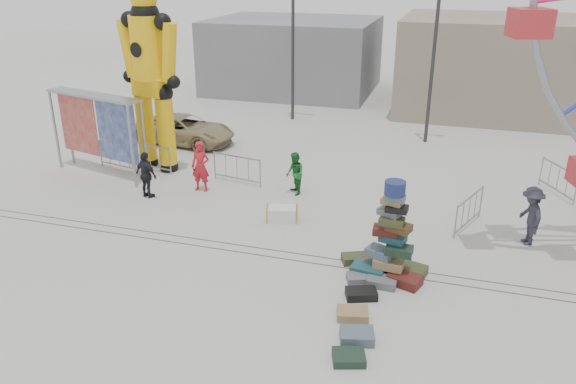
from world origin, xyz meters
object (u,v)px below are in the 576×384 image
(pedestrian_red, at_px, (201,167))
(barricade_wheel_back, at_px, (558,180))
(pedestrian_black, at_px, (146,175))
(barricade_dummy_c, at_px, (237,169))
(crash_test_dummy, at_px, (151,73))
(banner_scaffold, at_px, (95,115))
(parked_suv, at_px, (185,129))
(suitcase_tower, at_px, (390,250))
(barricade_wheel_front, at_px, (469,212))
(barricade_dummy_b, at_px, (150,157))
(pedestrian_grey, at_px, (530,216))
(lamp_post_right, at_px, (437,43))
(barricade_dummy_a, at_px, (119,157))
(pedestrian_green, at_px, (295,174))
(lamp_post_left, at_px, (295,32))
(steamer_trunk, at_px, (282,214))

(pedestrian_red, bearing_deg, barricade_wheel_back, 11.76)
(barricade_wheel_back, distance_m, pedestrian_black, 14.59)
(barricade_dummy_c, bearing_deg, crash_test_dummy, -179.29)
(crash_test_dummy, xyz_separation_m, banner_scaffold, (-1.73, -1.31, -1.42))
(barricade_wheel_back, height_order, parked_suv, parked_suv)
(suitcase_tower, relative_size, parked_suv, 0.59)
(crash_test_dummy, xyz_separation_m, barricade_wheel_front, (11.99, -2.07, -3.26))
(barricade_dummy_b, relative_size, barricade_wheel_front, 1.00)
(pedestrian_grey, bearing_deg, lamp_post_right, -175.36)
(crash_test_dummy, height_order, barricade_dummy_a, crash_test_dummy)
(pedestrian_green, bearing_deg, barricade_dummy_c, -133.66)
(lamp_post_left, relative_size, barricade_wheel_back, 4.00)
(steamer_trunk, relative_size, pedestrian_red, 0.53)
(suitcase_tower, distance_m, banner_scaffold, 12.64)
(barricade_wheel_front, bearing_deg, pedestrian_red, 109.54)
(steamer_trunk, relative_size, pedestrian_grey, 0.55)
(lamp_post_left, relative_size, barricade_dummy_a, 4.00)
(pedestrian_grey, bearing_deg, barricade_wheel_back, 146.92)
(barricade_dummy_a, height_order, barricade_dummy_b, same)
(suitcase_tower, xyz_separation_m, banner_scaffold, (-11.74, 4.41, 1.63))
(barricade_dummy_c, relative_size, pedestrian_grey, 1.12)
(suitcase_tower, distance_m, barricade_dummy_c, 8.16)
(barricade_wheel_back, height_order, pedestrian_green, pedestrian_green)
(suitcase_tower, distance_m, crash_test_dummy, 11.92)
(barricade_dummy_a, height_order, parked_suv, parked_suv)
(lamp_post_right, distance_m, parked_suv, 11.81)
(crash_test_dummy, relative_size, steamer_trunk, 7.33)
(banner_scaffold, height_order, parked_suv, banner_scaffold)
(barricade_dummy_a, xyz_separation_m, pedestrian_red, (4.05, -1.03, 0.37))
(barricade_wheel_back, distance_m, pedestrian_green, 9.38)
(suitcase_tower, distance_m, barricade_dummy_a, 12.44)
(suitcase_tower, height_order, barricade_dummy_a, suitcase_tower)
(lamp_post_right, bearing_deg, crash_test_dummy, -146.50)
(lamp_post_right, relative_size, pedestrian_green, 5.19)
(crash_test_dummy, bearing_deg, pedestrian_red, -18.75)
(banner_scaffold, xyz_separation_m, barricade_wheel_back, (16.74, 2.96, -1.84))
(barricade_wheel_back, distance_m, pedestrian_grey, 4.53)
(lamp_post_left, relative_size, banner_scaffold, 1.80)
(pedestrian_black, distance_m, pedestrian_grey, 12.55)
(barricade_wheel_back, bearing_deg, barricade_wheel_front, -66.27)
(barricade_wheel_front, bearing_deg, pedestrian_green, 101.80)
(pedestrian_red, bearing_deg, pedestrian_black, -147.56)
(barricade_dummy_b, bearing_deg, barricade_wheel_back, 18.43)
(lamp_post_right, height_order, pedestrian_green, lamp_post_right)
(lamp_post_left, relative_size, pedestrian_black, 4.78)
(crash_test_dummy, distance_m, parked_suv, 4.60)
(crash_test_dummy, bearing_deg, parked_suv, 111.68)
(crash_test_dummy, height_order, barricade_wheel_back, crash_test_dummy)
(lamp_post_right, height_order, barricade_wheel_back, lamp_post_right)
(lamp_post_left, height_order, crash_test_dummy, lamp_post_left)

